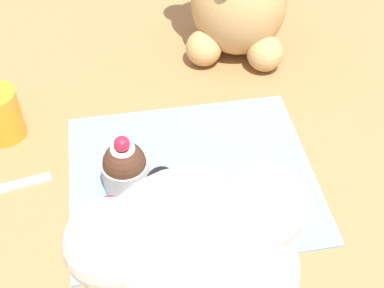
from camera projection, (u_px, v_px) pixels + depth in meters
ground_plane at (192, 178)px, 0.62m from camera, size 4.00×4.00×0.00m
knitted_placemat at (192, 176)px, 0.62m from camera, size 0.28×0.24×0.01m
cupcake_near_cream_bear at (113, 226)px, 0.54m from camera, size 0.05×0.05×0.07m
cupcake_near_tan_bear at (125, 164)px, 0.59m from camera, size 0.05×0.05×0.07m
juice_glass at (0, 115)px, 0.64m from camera, size 0.05×0.05×0.07m
teaspoon at (3, 188)px, 0.60m from camera, size 0.11×0.03×0.01m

